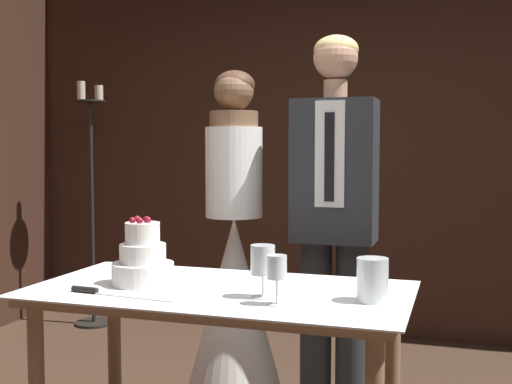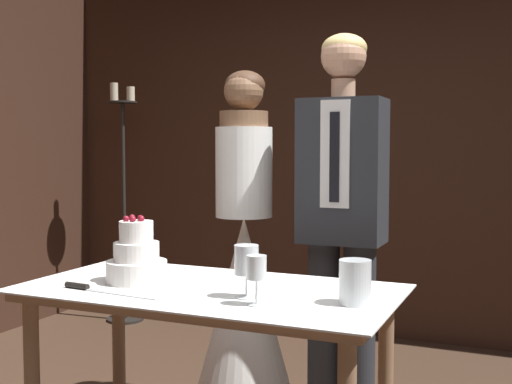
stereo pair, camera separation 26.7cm
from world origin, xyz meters
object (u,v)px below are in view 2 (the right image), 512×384
hurricane_candle (355,283)px  groom (342,213)px  cake_table (209,318)px  candle_stand (124,212)px  cake_knife (92,289)px  tiered_cake (137,259)px  wine_glass_near (246,261)px  wine_glass_middle (257,269)px  bride (244,289)px

hurricane_candle → groom: size_ratio=0.08×
cake_table → candle_stand: 2.72m
cake_table → cake_knife: 0.43m
tiered_cake → cake_knife: tiered_cake is taller
wine_glass_near → wine_glass_middle: size_ratio=1.11×
cake_knife → wine_glass_near: size_ratio=2.27×
wine_glass_near → hurricane_candle: (0.36, 0.05, -0.05)m
wine_glass_middle → wine_glass_near: bearing=131.5°
tiered_cake → groom: (0.54, 0.87, 0.11)m
hurricane_candle → candle_stand: candle_stand is taller
cake_knife → hurricane_candle: (0.89, 0.18, 0.06)m
cake_knife → wine_glass_middle: bearing=8.7°
tiered_cake → candle_stand: size_ratio=0.14×
wine_glass_middle → hurricane_candle: 0.32m
cake_table → candle_stand: candle_stand is taller
cake_table → groom: size_ratio=0.73×
cake_knife → wine_glass_near: (0.54, 0.12, 0.12)m
tiered_cake → bride: bride is taller
hurricane_candle → wine_glass_near: bearing=-171.3°
cake_knife → wine_glass_middle: wine_glass_middle is taller
wine_glass_near → candle_stand: bearing=133.2°
candle_stand → hurricane_candle: bearing=-41.4°
tiered_cake → hurricane_candle: tiered_cake is taller
cake_knife → tiered_cake: bearing=78.6°
bride → candle_stand: (-1.56, 1.19, 0.22)m
candle_stand → cake_knife: bearing=-57.1°
bride → candle_stand: size_ratio=0.94×
cake_table → cake_knife: cake_knife is taller
cake_knife → bride: bride is taller
cake_table → hurricane_candle: 0.58m
wine_glass_near → groom: size_ratio=0.10×
cake_table → hurricane_candle: (0.55, -0.03, 0.18)m
candle_stand → cake_table: bearing=-48.4°
wine_glass_near → tiered_cake: bearing=172.1°
cake_knife → candle_stand: (-1.46, 2.25, 0.01)m
cake_knife → wine_glass_near: 0.56m
tiered_cake → cake_knife: size_ratio=0.62×
hurricane_candle → bride: (-0.80, 0.88, -0.27)m
cake_table → bride: bearing=106.4°
bride → candle_stand: 1.97m
wine_glass_middle → bride: size_ratio=0.09×
cake_table → hurricane_candle: bearing=-3.5°
bride → groom: 0.64m
cake_table → tiered_cake: (-0.29, -0.02, 0.20)m
cake_table → tiered_cake: 0.35m
cake_table → wine_glass_near: (0.19, -0.09, 0.23)m
tiered_cake → hurricane_candle: 0.84m
bride → cake_table: bearing=-73.6°
hurricane_candle → tiered_cake: bearing=179.2°
wine_glass_near → groom: groom is taller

